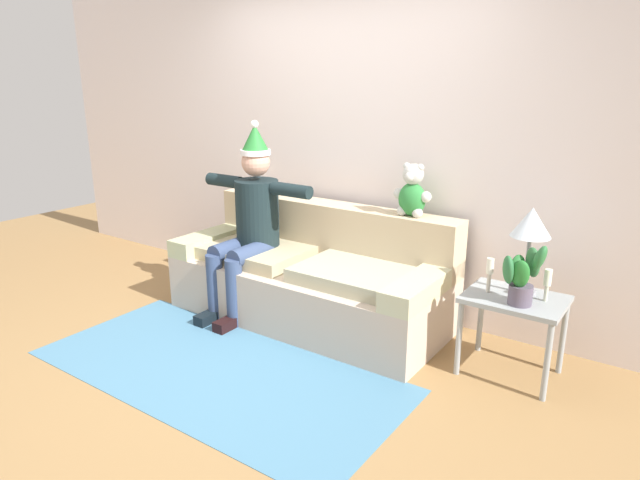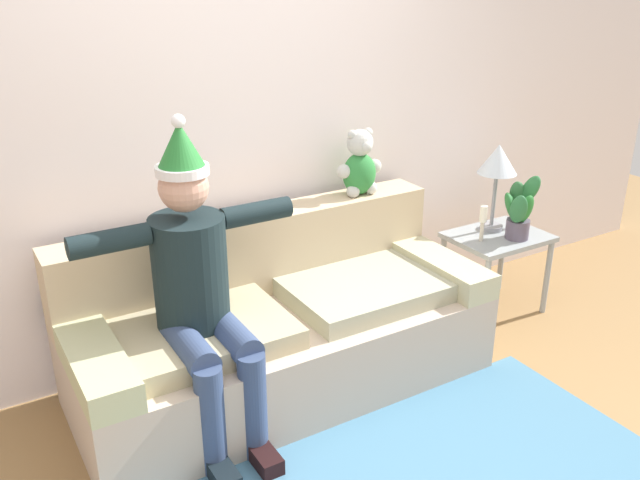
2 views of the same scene
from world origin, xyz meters
TOP-DOWN VIEW (x-y plane):
  - back_wall at (0.00, 1.55)m, footprint 7.00×0.10m
  - couch at (0.00, 1.03)m, footprint 2.13×0.90m
  - person_seated at (-0.48, 0.86)m, footprint 1.02×0.77m
  - teddy_bear at (0.68, 1.30)m, footprint 0.29×0.17m
  - side_table at (1.54, 1.01)m, footprint 0.59×0.45m
  - table_lamp at (1.56, 1.10)m, footprint 0.24×0.24m
  - potted_plant at (1.59, 0.92)m, footprint 0.27×0.25m
  - candle_tall at (1.37, 0.99)m, footprint 0.04×0.04m
  - candle_short at (1.70, 1.05)m, footprint 0.04×0.04m

SIDE VIEW (x-z plane):
  - couch at x=0.00m, z-range -0.10..0.75m
  - side_table at x=1.54m, z-range 0.18..0.70m
  - candle_short at x=1.70m, z-range 0.55..0.75m
  - candle_tall at x=1.37m, z-range 0.55..0.78m
  - potted_plant at x=1.59m, z-range 0.50..0.90m
  - person_seated at x=-0.48m, z-range 0.00..1.50m
  - table_lamp at x=1.56m, z-range 0.68..1.23m
  - teddy_bear at x=0.68m, z-range 0.83..1.21m
  - back_wall at x=0.00m, z-range 0.00..2.70m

